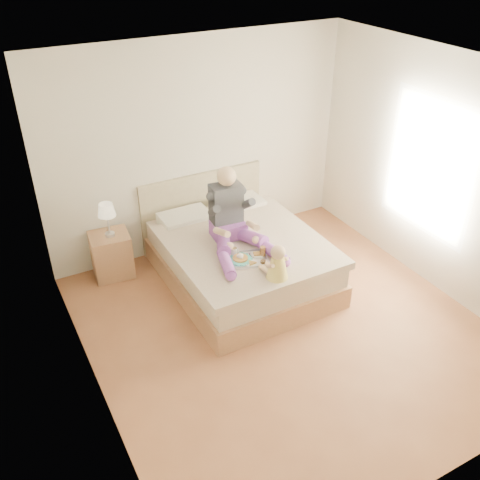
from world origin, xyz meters
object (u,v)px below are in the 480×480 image
tray (248,258)px  baby (277,264)px  adult (233,222)px  bed (238,256)px  nightstand (112,255)px

tray → baby: (0.11, -0.41, 0.13)m
tray → baby: 0.45m
adult → tray: size_ratio=2.15×
bed → nightstand: bed is taller
adult → tray: adult is taller
adult → nightstand: bearing=148.2°
baby → bed: bearing=74.5°
tray → nightstand: bearing=150.1°
nightstand → adult: bearing=-30.8°
bed → tray: 0.63m
bed → baby: (-0.05, -0.94, 0.45)m
nightstand → tray: (1.17, -1.32, 0.36)m
bed → baby: bed is taller
adult → baby: adult is taller
nightstand → baby: (1.27, -1.73, 0.48)m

